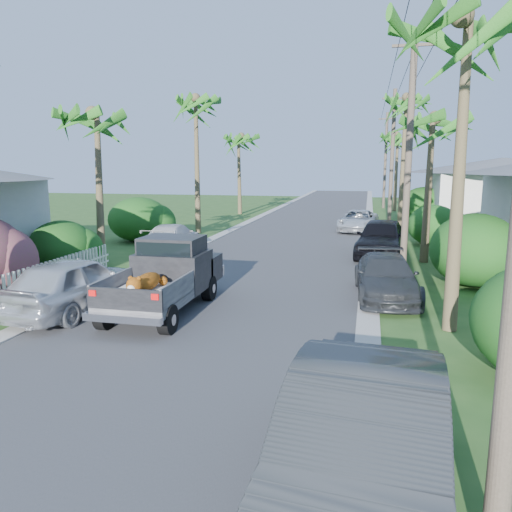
% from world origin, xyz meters
% --- Properties ---
extents(ground, '(120.00, 120.00, 0.00)m').
position_xyz_m(ground, '(0.00, 0.00, 0.00)').
color(ground, '#294F1D').
rests_on(ground, ground).
extents(road, '(8.00, 100.00, 0.02)m').
position_xyz_m(road, '(0.00, 25.00, 0.01)').
color(road, '#38383A').
rests_on(road, ground).
extents(curb_left, '(0.60, 100.00, 0.06)m').
position_xyz_m(curb_left, '(-4.30, 25.00, 0.03)').
color(curb_left, '#A5A39E').
rests_on(curb_left, ground).
extents(curb_right, '(0.60, 100.00, 0.06)m').
position_xyz_m(curb_right, '(4.30, 25.00, 0.03)').
color(curb_right, '#A5A39E').
rests_on(curb_right, ground).
extents(pickup_truck, '(1.98, 5.12, 2.06)m').
position_xyz_m(pickup_truck, '(-1.34, 6.16, 1.01)').
color(pickup_truck, black).
rests_on(pickup_truck, ground).
extents(parked_car_rn, '(2.24, 5.35, 1.72)m').
position_xyz_m(parked_car_rn, '(4.22, -1.64, 0.86)').
color(parked_car_rn, '#2D3032').
rests_on(parked_car_rn, ground).
extents(parked_car_rm, '(2.14, 4.60, 1.30)m').
position_xyz_m(parked_car_rm, '(4.81, 8.68, 0.65)').
color(parked_car_rm, '#2D3033').
rests_on(parked_car_rm, ground).
extents(parked_car_rf, '(2.56, 5.22, 1.71)m').
position_xyz_m(parked_car_rf, '(4.81, 15.97, 0.86)').
color(parked_car_rf, black).
rests_on(parked_car_rf, ground).
extents(parked_car_rd, '(2.65, 4.91, 1.31)m').
position_xyz_m(parked_car_rd, '(3.60, 24.78, 0.66)').
color(parked_car_rd, silver).
rests_on(parked_car_rd, ground).
extents(parked_car_ln, '(2.35, 4.88, 1.61)m').
position_xyz_m(parked_car_ln, '(-3.80, 5.18, 0.80)').
color(parked_car_ln, silver).
rests_on(parked_car_ln, ground).
extents(parked_car_lf, '(2.24, 4.67, 1.31)m').
position_xyz_m(parked_car_lf, '(-5.00, 15.37, 0.66)').
color(parked_car_lf, silver).
rests_on(parked_car_lf, ground).
extents(palm_l_b, '(4.40, 4.40, 7.40)m').
position_xyz_m(palm_l_b, '(-6.80, 12.00, 6.15)').
color(palm_l_b, brown).
rests_on(palm_l_b, ground).
extents(palm_l_c, '(4.40, 4.40, 9.20)m').
position_xyz_m(palm_l_c, '(-6.00, 22.00, 7.91)').
color(palm_l_c, brown).
rests_on(palm_l_c, ground).
extents(palm_l_d, '(4.40, 4.40, 7.70)m').
position_xyz_m(palm_l_d, '(-6.50, 34.00, 6.44)').
color(palm_l_d, brown).
rests_on(palm_l_d, ground).
extents(palm_r_a, '(4.40, 4.40, 8.70)m').
position_xyz_m(palm_r_a, '(6.30, 6.00, 7.42)').
color(palm_r_a, brown).
rests_on(palm_r_a, ground).
extents(palm_r_b, '(4.40, 4.40, 7.20)m').
position_xyz_m(palm_r_b, '(6.60, 15.00, 5.95)').
color(palm_r_b, brown).
rests_on(palm_r_b, ground).
extents(palm_r_c, '(4.40, 4.40, 9.40)m').
position_xyz_m(palm_r_c, '(6.20, 26.00, 8.11)').
color(palm_r_c, brown).
rests_on(palm_r_c, ground).
extents(palm_r_d, '(4.40, 4.40, 8.00)m').
position_xyz_m(palm_r_d, '(6.50, 40.00, 6.74)').
color(palm_r_d, brown).
rests_on(palm_r_d, ground).
extents(shrub_l_c, '(2.40, 2.64, 2.00)m').
position_xyz_m(shrub_l_c, '(-7.40, 10.00, 1.00)').
color(shrub_l_c, '#164D19').
rests_on(shrub_l_c, ground).
extents(shrub_l_d, '(3.20, 3.52, 2.40)m').
position_xyz_m(shrub_l_d, '(-8.00, 18.00, 1.20)').
color(shrub_l_d, '#164D19').
rests_on(shrub_l_d, ground).
extents(shrub_r_b, '(3.00, 3.30, 2.50)m').
position_xyz_m(shrub_r_b, '(7.80, 11.00, 1.25)').
color(shrub_r_b, '#164D19').
rests_on(shrub_r_b, ground).
extents(shrub_r_c, '(2.60, 2.86, 2.10)m').
position_xyz_m(shrub_r_c, '(7.50, 20.00, 1.05)').
color(shrub_r_c, '#164D19').
rests_on(shrub_r_c, ground).
extents(shrub_r_d, '(3.20, 3.52, 2.60)m').
position_xyz_m(shrub_r_d, '(8.00, 30.00, 1.30)').
color(shrub_r_d, '#164D19').
rests_on(shrub_r_d, ground).
extents(picket_fence, '(0.10, 11.00, 1.00)m').
position_xyz_m(picket_fence, '(-6.00, 5.50, 0.50)').
color(picket_fence, white).
rests_on(picket_fence, ground).
extents(house_right_far, '(9.00, 8.00, 4.60)m').
position_xyz_m(house_right_far, '(13.00, 30.00, 2.12)').
color(house_right_far, silver).
rests_on(house_right_far, ground).
extents(utility_pole_b, '(1.60, 0.26, 9.00)m').
position_xyz_m(utility_pole_b, '(5.60, 13.00, 4.60)').
color(utility_pole_b, brown).
rests_on(utility_pole_b, ground).
extents(utility_pole_c, '(1.60, 0.26, 9.00)m').
position_xyz_m(utility_pole_c, '(5.60, 28.00, 4.60)').
color(utility_pole_c, brown).
rests_on(utility_pole_c, ground).
extents(utility_pole_d, '(1.60, 0.26, 9.00)m').
position_xyz_m(utility_pole_d, '(5.60, 43.00, 4.60)').
color(utility_pole_d, brown).
rests_on(utility_pole_d, ground).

